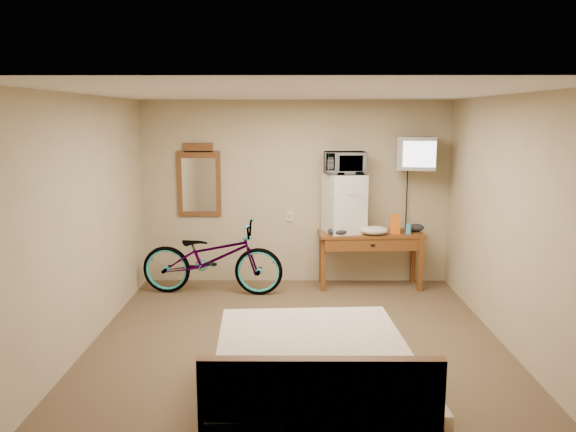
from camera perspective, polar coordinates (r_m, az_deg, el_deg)
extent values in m
plane|color=#4B3725|center=(5.80, 0.91, -13.12)|extent=(4.60, 4.60, 0.00)
plane|color=silver|center=(5.33, 0.99, 12.41)|extent=(4.60, 4.60, 0.00)
cube|color=tan|center=(7.70, 0.76, 2.39)|extent=(4.20, 0.04, 2.50)
cube|color=tan|center=(3.20, 1.41, -8.84)|extent=(4.20, 0.04, 2.50)
cube|color=tan|center=(5.80, -20.30, -0.82)|extent=(0.04, 4.60, 2.50)
cube|color=tan|center=(5.84, 22.03, -0.86)|extent=(0.04, 4.60, 2.50)
cube|color=beige|center=(7.73, 0.16, -0.04)|extent=(0.08, 0.01, 0.13)
cube|color=brown|center=(7.60, 8.35, -1.79)|extent=(1.40, 0.60, 0.04)
cube|color=brown|center=(7.42, 3.60, -4.98)|extent=(0.06, 0.06, 0.71)
cube|color=brown|center=(7.60, 13.29, -4.87)|extent=(0.06, 0.06, 0.71)
cube|color=brown|center=(7.83, 3.42, -4.16)|extent=(0.06, 0.06, 0.71)
cube|color=brown|center=(8.01, 12.61, -4.08)|extent=(0.06, 0.06, 0.71)
cube|color=brown|center=(7.40, 8.58, -2.93)|extent=(1.26, 0.10, 0.16)
cube|color=black|center=(7.38, 8.60, -2.96)|extent=(0.05, 0.02, 0.03)
cube|color=silver|center=(7.50, 5.73, 1.29)|extent=(0.60, 0.58, 0.78)
cube|color=gray|center=(7.25, 5.92, 2.23)|extent=(0.48, 0.01, 0.00)
cylinder|color=gray|center=(7.26, 4.54, 0.64)|extent=(0.02, 0.02, 0.28)
imported|color=silver|center=(7.43, 5.80, 5.39)|extent=(0.55, 0.39, 0.29)
cube|color=orange|center=(7.54, 10.82, -0.80)|extent=(0.14, 0.09, 0.26)
cylinder|color=#3E9FD6|center=(7.59, 12.15, -1.28)|extent=(0.07, 0.07, 0.13)
ellipsoid|color=beige|center=(7.44, 8.75, -1.46)|extent=(0.37, 0.28, 0.11)
ellipsoid|color=black|center=(7.36, 5.05, -1.56)|extent=(0.26, 0.20, 0.10)
ellipsoid|color=black|center=(7.76, 12.84, -1.16)|extent=(0.22, 0.18, 0.10)
cube|color=black|center=(7.80, 12.41, 5.64)|extent=(0.14, 0.02, 0.14)
cylinder|color=black|center=(7.76, 12.48, 5.61)|extent=(0.05, 0.30, 0.05)
cube|color=gray|center=(7.54, 12.86, 6.25)|extent=(0.55, 0.49, 0.43)
cube|color=white|center=(7.33, 13.21, 6.13)|extent=(0.40, 0.08, 0.33)
cube|color=black|center=(7.74, 12.53, 6.36)|extent=(0.30, 0.06, 0.27)
cube|color=brown|center=(7.76, -9.01, 3.28)|extent=(0.59, 0.04, 0.89)
cube|color=brown|center=(7.71, -9.11, 6.88)|extent=(0.39, 0.04, 0.12)
cube|color=white|center=(7.74, -9.03, 3.13)|extent=(0.46, 0.01, 0.73)
imported|color=black|center=(7.34, -7.70, -4.19)|extent=(1.88, 0.77, 0.96)
cube|color=brown|center=(4.54, 2.62, -17.28)|extent=(1.56, 2.01, 0.40)
cube|color=#F6E8BF|center=(4.43, 2.65, -14.41)|extent=(1.60, 2.05, 0.14)
cube|color=brown|center=(3.53, 3.33, -19.42)|extent=(1.45, 0.08, 0.70)
ellipsoid|color=beige|center=(3.79, -2.26, -16.71)|extent=(0.57, 0.35, 0.20)
ellipsoid|color=beige|center=(3.82, 8.38, -16.58)|extent=(0.57, 0.35, 0.20)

